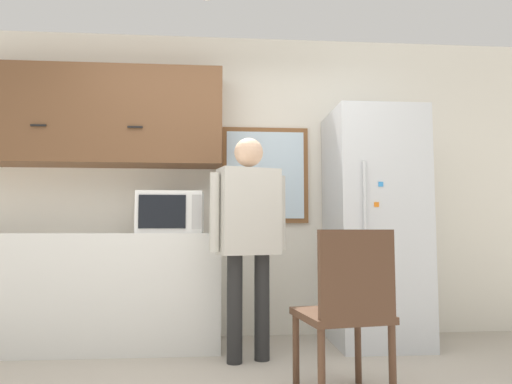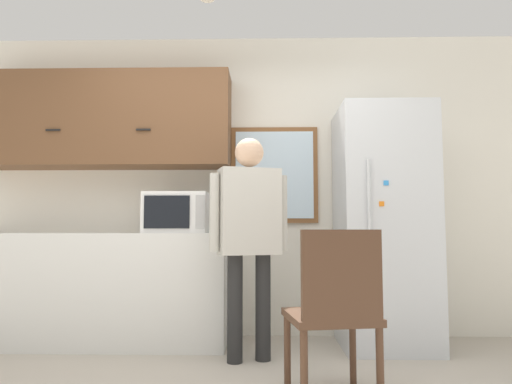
{
  "view_description": "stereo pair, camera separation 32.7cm",
  "coord_description": "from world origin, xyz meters",
  "px_view_note": "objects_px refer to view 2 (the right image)",
  "views": [
    {
      "loc": [
        -0.04,
        -2.24,
        0.93
      ],
      "look_at": [
        0.22,
        1.02,
        1.2
      ],
      "focal_mm": 32.0,
      "sensor_mm": 36.0,
      "label": 1
    },
    {
      "loc": [
        0.29,
        -2.25,
        0.93
      ],
      "look_at": [
        0.22,
        1.02,
        1.2
      ],
      "focal_mm": 32.0,
      "sensor_mm": 36.0,
      "label": 2
    }
  ],
  "objects_px": {
    "microwave": "(178,213)",
    "chair": "(335,307)",
    "person": "(249,224)",
    "refrigerator": "(383,226)"
  },
  "relations": [
    {
      "from": "microwave",
      "to": "chair",
      "type": "xyz_separation_m",
      "value": [
        1.09,
        -1.2,
        -0.55
      ]
    },
    {
      "from": "microwave",
      "to": "refrigerator",
      "type": "xyz_separation_m",
      "value": [
        1.67,
        0.04,
        -0.11
      ]
    },
    {
      "from": "microwave",
      "to": "refrigerator",
      "type": "bearing_deg",
      "value": 1.3
    },
    {
      "from": "microwave",
      "to": "refrigerator",
      "type": "relative_size",
      "value": 0.26
    },
    {
      "from": "microwave",
      "to": "person",
      "type": "relative_size",
      "value": 0.32
    },
    {
      "from": "microwave",
      "to": "person",
      "type": "xyz_separation_m",
      "value": [
        0.6,
        -0.38,
        -0.09
      ]
    },
    {
      "from": "person",
      "to": "refrigerator",
      "type": "height_order",
      "value": "refrigerator"
    },
    {
      "from": "microwave",
      "to": "person",
      "type": "height_order",
      "value": "person"
    },
    {
      "from": "person",
      "to": "chair",
      "type": "xyz_separation_m",
      "value": [
        0.49,
        -0.82,
        -0.45
      ]
    },
    {
      "from": "microwave",
      "to": "chair",
      "type": "distance_m",
      "value": 1.71
    }
  ]
}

